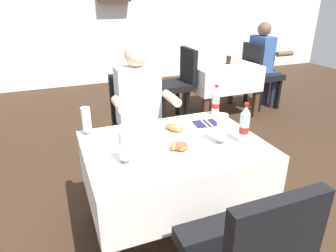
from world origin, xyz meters
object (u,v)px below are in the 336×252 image
Objects in this scene: seated_diner_far at (140,110)px; napkin_cutlery_set at (206,123)px; chair_far_diner_seat at (139,122)px; beer_glass_middle at (125,147)px; plate_near_camera at (181,149)px; background_patron at (264,61)px; beer_glass_right at (86,121)px; cola_bottle_primary at (244,125)px; background_table_tumbler at (229,60)px; beer_glass_left at (222,129)px; background_chair_right at (260,72)px; cola_bottle_secondary at (216,102)px; background_chair_left at (177,81)px; plate_far_diner at (175,130)px; main_dining_table at (173,165)px; background_dining_table at (221,77)px.

napkin_cutlery_set is (0.36, -0.50, 0.02)m from seated_diner_far.
chair_far_diner_seat reaches higher than beer_glass_middle.
background_patron reaches higher than plate_near_camera.
beer_glass_right is 0.73× the size of cola_bottle_primary.
beer_glass_left is at bearing -123.08° from background_table_tumbler.
chair_far_diner_seat is at bearing -151.83° from background_chair_right.
plate_near_camera is at bearing -136.13° from napkin_cutlery_set.
cola_bottle_primary is at bearing -98.90° from cola_bottle_secondary.
beer_glass_middle is (-0.35, -0.01, 0.08)m from plate_near_camera.
chair_far_diner_seat is 5.00× the size of napkin_cutlery_set.
beer_glass_middle is 1.01× the size of beer_glass_right.
cola_bottle_secondary is 1.73m from background_chair_left.
plate_far_diner is 0.89× the size of cola_bottle_primary.
main_dining_table is 1.25× the size of background_dining_table.
main_dining_table is 4.80× the size of plate_near_camera.
beer_glass_right reaches higher than plate_near_camera.
plate_far_diner is at bearing 126.87° from beer_glass_left.
background_patron reaches higher than background_chair_left.
plate_near_camera is at bearing -42.96° from beer_glass_right.
beer_glass_left is (0.21, -0.27, 0.09)m from plate_far_diner.
seated_diner_far is at bearing -142.77° from background_table_tumbler.
background_chair_right is (1.72, 1.66, -0.28)m from cola_bottle_secondary.
cola_bottle_secondary is at bearing 64.56° from beer_glass_left.
plate_near_camera is at bearing -136.73° from cola_bottle_secondary.
cola_bottle_primary is 0.28× the size of background_chair_left.
background_table_tumbler is (1.64, 2.09, 0.03)m from plate_near_camera.
background_chair_left reaches higher than plate_far_diner.
background_table_tumbler is at bearing 49.17° from plate_far_diner.
background_table_tumbler is at bearing 54.92° from cola_bottle_secondary.
plate_far_diner is at bearing -139.82° from background_patron.
beer_glass_right is at bearing 137.04° from plate_near_camera.
beer_glass_right is at bearing 162.52° from plate_far_diner.
cola_bottle_primary reaches higher than beer_glass_middle.
background_chair_right is (2.22, 2.14, -0.20)m from plate_near_camera.
plate_far_diner is 0.35m from beer_glass_left.
plate_near_camera is at bearing -105.35° from plate_far_diner.
plate_far_diner is 1.18× the size of beer_glass_left.
beer_glass_left is 0.63m from beer_glass_middle.
beer_glass_middle is at bearing -178.37° from plate_near_camera.
plate_far_diner is 0.25× the size of background_chair_left.
plate_far_diner is 2.18× the size of background_table_tumbler.
napkin_cutlery_set is (0.34, 0.20, 0.17)m from main_dining_table.
background_dining_table is 0.73m from background_patron.
seated_diner_far is at bearing 125.24° from napkin_cutlery_set.
main_dining_table is at bearing -129.85° from background_table_tumbler.
background_chair_left is at bearing 180.00° from background_chair_right.
background_patron is (2.28, 1.30, 0.00)m from seated_diner_far.
plate_far_diner is 2.39m from background_table_tumbler.
beer_glass_right is at bearing -148.86° from background_patron.
napkin_cutlery_set is at bearing -123.93° from background_dining_table.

